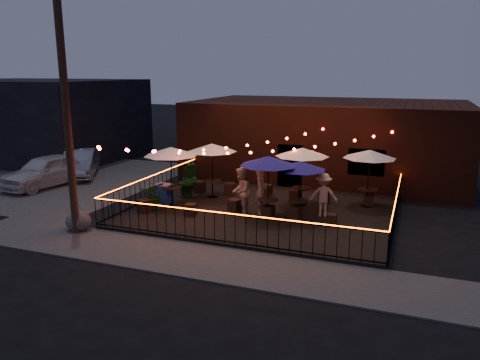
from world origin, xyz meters
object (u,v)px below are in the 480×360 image
object	(u,v)px
cafe_table_2	(268,162)
cafe_table_4	(300,166)
cafe_table_5	(370,155)
cafe_table_0	(171,152)
utility_pole	(67,120)
cafe_table_1	(212,148)
cafe_table_3	(302,153)
boulder	(79,221)
cooler	(164,194)

from	to	relation	value
cafe_table_2	cafe_table_4	distance (m)	1.18
cafe_table_4	cafe_table_5	bearing A→B (deg)	48.22
cafe_table_0	cafe_table_5	distance (m)	8.00
utility_pole	cafe_table_1	bearing A→B (deg)	64.44
utility_pole	cafe_table_3	bearing A→B (deg)	41.11
cafe_table_2	boulder	size ratio (longest dim) A/B	2.86
cafe_table_3	cafe_table_0	bearing A→B (deg)	-159.80
cafe_table_0	cafe_table_4	distance (m)	5.32
cafe_table_2	cafe_table_4	world-z (taller)	cafe_table_2
utility_pole	cafe_table_1	world-z (taller)	utility_pole
utility_pole	cafe_table_4	world-z (taller)	utility_pole
utility_pole	cafe_table_2	xyz separation A→B (m)	(5.88, 3.65, -1.68)
cafe_table_4	cooler	bearing A→B (deg)	-179.25
cafe_table_2	cooler	world-z (taller)	cafe_table_2
utility_pole	cafe_table_2	size ratio (longest dim) A/B	3.03
cafe_table_4	boulder	xyz separation A→B (m)	(-7.06, -3.82, -1.78)
boulder	cafe_table_2	bearing A→B (deg)	29.44
cafe_table_1	boulder	size ratio (longest dim) A/B	3.03
cafe_table_3	cafe_table_4	world-z (taller)	cafe_table_3
utility_pole	cooler	xyz separation A→B (m)	(1.21, 4.02, -3.42)
boulder	cafe_table_3	bearing A→B (deg)	39.32
cooler	cafe_table_2	bearing A→B (deg)	2.01
cafe_table_0	boulder	size ratio (longest dim) A/B	2.63
cafe_table_0	boulder	bearing A→B (deg)	-115.42
cooler	cafe_table_3	bearing A→B (deg)	24.66
utility_pole	boulder	world-z (taller)	utility_pole
utility_pole	boulder	size ratio (longest dim) A/B	8.66
utility_pole	cafe_table_4	size ratio (longest dim) A/B	3.32
cafe_table_1	cafe_table_2	world-z (taller)	same
cafe_table_5	cafe_table_1	bearing A→B (deg)	-171.68
cafe_table_1	cafe_table_2	size ratio (longest dim) A/B	1.06
cafe_table_3	cafe_table_4	bearing A→B (deg)	-79.17
cafe_table_0	cafe_table_4	size ratio (longest dim) A/B	1.01
utility_pole	cafe_table_5	distance (m)	11.45
cafe_table_3	boulder	xyz separation A→B (m)	(-6.74, -5.52, -1.99)
cafe_table_3	boulder	world-z (taller)	cafe_table_3
utility_pole	cafe_table_3	xyz separation A→B (m)	(6.63, 5.79, -1.65)
cooler	cafe_table_4	bearing A→B (deg)	7.33
cafe_table_2	boulder	xyz separation A→B (m)	(-5.98, -3.38, -1.96)
cafe_table_1	cooler	world-z (taller)	cafe_table_1
cafe_table_5	cooler	xyz separation A→B (m)	(-7.99, -2.59, -1.72)
utility_pole	cafe_table_4	xyz separation A→B (m)	(6.96, 4.09, -1.86)
utility_pole	cafe_table_0	xyz separation A→B (m)	(1.65, 3.95, -1.64)
cafe_table_2	cooler	distance (m)	4.99
cooler	cafe_table_1	bearing A→B (deg)	54.27
utility_pole	boulder	bearing A→B (deg)	110.73
cafe_table_1	cooler	size ratio (longest dim) A/B	3.32
cooler	boulder	distance (m)	3.98
cafe_table_4	cafe_table_5	world-z (taller)	cafe_table_5
cafe_table_3	cafe_table_5	size ratio (longest dim) A/B	0.98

